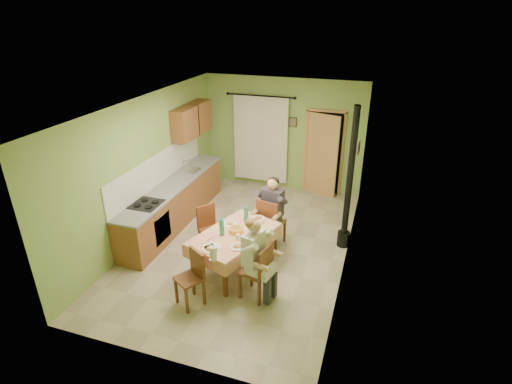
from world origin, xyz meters
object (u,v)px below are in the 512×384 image
(chair_right, at_px, (256,281))
(man_right, at_px, (255,250))
(dining_table, at_px, (235,252))
(stove_flue, at_px, (348,199))
(chair_left, at_px, (211,239))
(chair_near, at_px, (191,288))
(man_far, at_px, (272,204))
(chair_far, at_px, (271,231))

(chair_right, xyz_separation_m, man_right, (-0.01, 0.00, 0.59))
(dining_table, height_order, stove_flue, stove_flue)
(dining_table, bearing_deg, chair_left, 166.43)
(chair_near, bearing_deg, chair_right, -120.44)
(dining_table, bearing_deg, man_far, 88.74)
(chair_near, bearing_deg, dining_table, -76.58)
(chair_near, bearing_deg, man_right, -119.93)
(chair_right, bearing_deg, man_right, 90.00)
(dining_table, height_order, man_right, man_right)
(man_far, bearing_deg, chair_right, -71.98)
(chair_far, bearing_deg, stove_flue, 26.92)
(chair_near, xyz_separation_m, chair_right, (0.92, 0.49, 0.00))
(dining_table, bearing_deg, stove_flue, 57.78)
(dining_table, height_order, chair_right, chair_right)
(chair_far, relative_size, chair_right, 1.04)
(chair_far, height_order, chair_near, chair_far)
(chair_near, xyz_separation_m, man_right, (0.91, 0.50, 0.59))
(dining_table, height_order, man_far, man_far)
(chair_right, relative_size, stove_flue, 0.35)
(chair_far, bearing_deg, man_right, -72.28)
(dining_table, bearing_deg, chair_far, 88.61)
(chair_near, bearing_deg, chair_far, -77.59)
(chair_far, relative_size, man_far, 0.73)
(chair_right, relative_size, man_right, 0.70)
(dining_table, distance_m, chair_left, 0.76)
(chair_far, height_order, stove_flue, stove_flue)
(chair_near, xyz_separation_m, chair_left, (-0.29, 1.45, 0.00))
(man_far, bearing_deg, chair_near, -98.26)
(chair_far, xyz_separation_m, chair_left, (-1.01, -0.62, -0.00))
(stove_flue, bearing_deg, chair_far, -163.73)
(chair_left, bearing_deg, man_right, 86.93)
(chair_far, xyz_separation_m, chair_right, (0.21, -1.58, -0.00))
(chair_left, distance_m, stove_flue, 2.69)
(chair_far, distance_m, chair_near, 2.19)
(chair_far, xyz_separation_m, stove_flue, (1.37, 0.40, 0.73))
(man_right, bearing_deg, stove_flue, -18.16)
(man_right, bearing_deg, man_far, 19.48)
(chair_far, distance_m, chair_right, 1.59)
(chair_left, bearing_deg, stove_flue, 148.66)
(man_right, xyz_separation_m, stove_flue, (1.18, 1.98, 0.15))
(chair_far, relative_size, chair_left, 1.08)
(dining_table, bearing_deg, man_right, -25.94)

